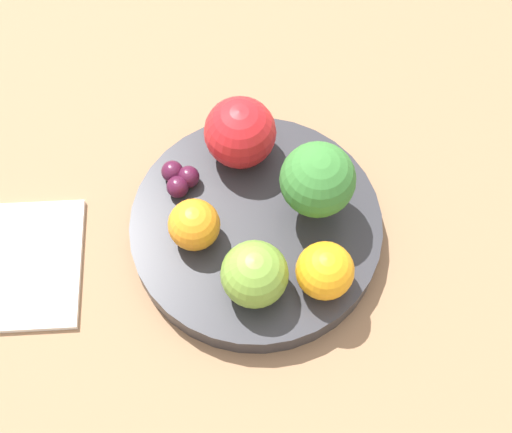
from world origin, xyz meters
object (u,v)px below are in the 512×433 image
at_px(broccoli, 316,176).
at_px(bowl, 256,228).
at_px(apple_red, 255,274).
at_px(apple_green, 240,133).
at_px(orange_front, 194,225).
at_px(grape_cluster, 180,178).
at_px(orange_back, 325,271).

bearing_deg(broccoli, bowl, -175.13).
distance_m(bowl, apple_red, 0.07).
bearing_deg(apple_green, bowl, -94.06).
distance_m(apple_green, orange_front, 0.09).
relative_size(bowl, grape_cluster, 6.10).
xyz_separation_m(apple_green, orange_back, (0.03, -0.14, -0.01)).
height_order(apple_red, apple_green, apple_green).
distance_m(apple_red, grape_cluster, 0.12).
height_order(bowl, orange_back, orange_back).
bearing_deg(apple_red, grape_cluster, 108.87).
xyz_separation_m(orange_front, grape_cluster, (-0.00, 0.05, -0.01)).
height_order(apple_red, orange_front, apple_red).
bearing_deg(orange_front, apple_red, -58.00).
bearing_deg(apple_red, bowl, 73.81).
distance_m(apple_green, grape_cluster, 0.07).
bearing_deg(grape_cluster, apple_green, 17.00).
bearing_deg(apple_green, grape_cluster, -163.00).
height_order(broccoli, grape_cluster, broccoli).
height_order(bowl, grape_cluster, grape_cluster).
distance_m(apple_red, orange_front, 0.07).
distance_m(bowl, orange_back, 0.09).
bearing_deg(broccoli, apple_red, -137.81).
distance_m(bowl, grape_cluster, 0.08).
bearing_deg(broccoli, orange_front, -177.76).
xyz_separation_m(orange_back, grape_cluster, (-0.09, 0.12, -0.01)).
xyz_separation_m(bowl, apple_green, (0.01, 0.07, 0.04)).
relative_size(apple_red, orange_front, 1.25).
height_order(apple_red, orange_back, apple_red).
distance_m(broccoli, orange_front, 0.11).
height_order(bowl, broccoli, broccoli).
xyz_separation_m(bowl, grape_cluster, (-0.05, 0.05, 0.02)).
height_order(broccoli, apple_red, broccoli).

